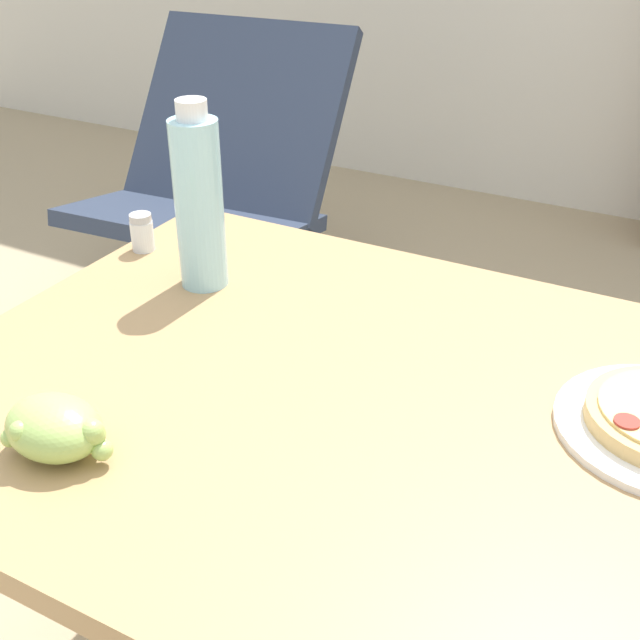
% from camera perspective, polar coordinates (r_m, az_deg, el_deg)
% --- Properties ---
extents(dining_table, '(1.37, 0.84, 0.74)m').
position_cam_1_polar(dining_table, '(1.03, 9.30, -11.49)').
color(dining_table, tan).
rests_on(dining_table, ground_plane).
extents(grape_bunch, '(0.13, 0.09, 0.07)m').
position_cam_1_polar(grape_bunch, '(0.95, -18.30, -7.33)').
color(grape_bunch, '#A8CC66').
rests_on(grape_bunch, dining_table).
extents(drink_bottle, '(0.07, 0.07, 0.29)m').
position_cam_1_polar(drink_bottle, '(1.23, -8.61, 8.30)').
color(drink_bottle, '#A3DBEA').
rests_on(drink_bottle, dining_table).
extents(salt_shaker, '(0.04, 0.04, 0.07)m').
position_cam_1_polar(salt_shaker, '(1.40, -12.54, 6.10)').
color(salt_shaker, white).
rests_on(salt_shaker, dining_table).
extents(lounge_chair_near, '(0.73, 0.80, 0.88)m').
position_cam_1_polar(lounge_chair_near, '(2.63, -7.36, 6.56)').
color(lounge_chair_near, slate).
rests_on(lounge_chair_near, ground_plane).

